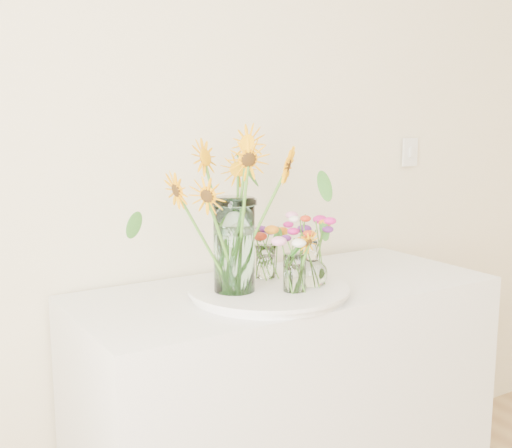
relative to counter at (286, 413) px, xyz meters
name	(u,v)px	position (x,y,z in m)	size (l,w,h in m)	color
counter	(286,413)	(0.00, 0.00, 0.00)	(1.40, 0.60, 0.90)	white
tray	(269,292)	(-0.12, -0.07, 0.46)	(0.48, 0.48, 0.03)	white
mason_jar	(234,246)	(-0.23, -0.05, 0.62)	(0.12, 0.12, 0.29)	silver
sunflower_bouquet	(234,211)	(-0.23, -0.05, 0.73)	(0.64, 0.64, 0.50)	#FFA705
small_vase_a	(294,274)	(-0.08, -0.15, 0.53)	(0.07, 0.07, 0.12)	white
wildflower_posy_a	(295,259)	(-0.08, -0.15, 0.58)	(0.17, 0.17, 0.21)	orange
small_vase_b	(311,264)	(0.01, -0.12, 0.55)	(0.10, 0.10, 0.15)	white
wildflower_posy_b	(312,250)	(0.01, -0.12, 0.59)	(0.19, 0.19, 0.24)	orange
small_vase_c	(266,262)	(-0.06, 0.04, 0.53)	(0.06, 0.06, 0.11)	white
wildflower_posy_c	(266,249)	(-0.06, 0.04, 0.58)	(0.20, 0.20, 0.20)	orange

